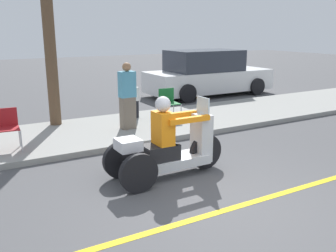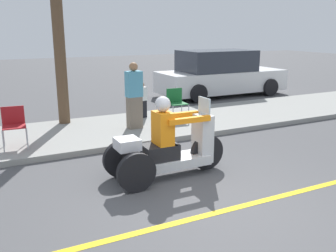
# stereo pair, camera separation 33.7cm
# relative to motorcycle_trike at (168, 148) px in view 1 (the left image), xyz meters

# --- Properties ---
(ground_plane) EXTENTS (60.00, 60.00, 0.00)m
(ground_plane) POSITION_rel_motorcycle_trike_xyz_m (0.12, -1.49, -0.50)
(ground_plane) COLOR #4C4C4F
(lane_stripe) EXTENTS (24.00, 0.12, 0.01)m
(lane_stripe) POSITION_rel_motorcycle_trike_xyz_m (0.00, -1.49, -0.50)
(lane_stripe) COLOR gold
(lane_stripe) RESTS_ON ground
(sidewalk_strip) EXTENTS (28.00, 2.80, 0.12)m
(sidewalk_strip) POSITION_rel_motorcycle_trike_xyz_m (0.12, 3.11, -0.44)
(sidewalk_strip) COLOR gray
(sidewalk_strip) RESTS_ON ground
(motorcycle_trike) EXTENTS (2.13, 0.79, 1.40)m
(motorcycle_trike) POSITION_rel_motorcycle_trike_xyz_m (0.00, 0.00, 0.00)
(motorcycle_trike) COLOR black
(motorcycle_trike) RESTS_ON ground
(spectator_near_curb) EXTENTS (0.24, 0.16, 0.96)m
(spectator_near_curb) POSITION_rel_motorcycle_trike_xyz_m (1.14, 3.82, 0.08)
(spectator_near_curb) COLOR black
(spectator_near_curb) RESTS_ON sidewalk_strip
(spectator_by_tree) EXTENTS (0.39, 0.25, 1.59)m
(spectator_by_tree) POSITION_rel_motorcycle_trike_xyz_m (0.54, 2.86, 0.38)
(spectator_by_tree) COLOR #726656
(spectator_by_tree) RESTS_ON sidewalk_strip
(folding_chair_curbside) EXTENTS (0.49, 0.49, 0.82)m
(folding_chair_curbside) POSITION_rel_motorcycle_trike_xyz_m (-2.20, 2.56, 0.12)
(folding_chair_curbside) COLOR #A5A8AD
(folding_chair_curbside) RESTS_ON sidewalk_strip
(folding_chair_set_back) EXTENTS (0.50, 0.50, 0.82)m
(folding_chair_set_back) POSITION_rel_motorcycle_trike_xyz_m (1.85, 3.19, 0.12)
(folding_chair_set_back) COLOR #A5A8AD
(folding_chair_set_back) RESTS_ON sidewalk_strip
(parked_car_lot_center) EXTENTS (4.86, 2.07, 1.70)m
(parked_car_lot_center) POSITION_rel_motorcycle_trike_xyz_m (5.38, 6.34, 0.29)
(parked_car_lot_center) COLOR silver
(parked_car_lot_center) RESTS_ON ground
(tree_trunk) EXTENTS (0.28, 0.28, 3.51)m
(tree_trunk) POSITION_rel_motorcycle_trike_xyz_m (-0.88, 4.15, 1.37)
(tree_trunk) COLOR brown
(tree_trunk) RESTS_ON sidewalk_strip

